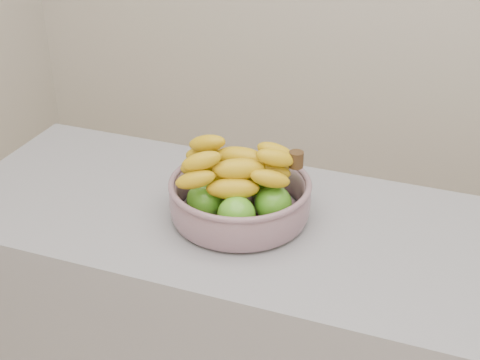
# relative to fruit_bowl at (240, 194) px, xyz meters

# --- Properties ---
(fruit_bowl) EXTENTS (0.34, 0.34, 0.18)m
(fruit_bowl) POSITION_rel_fruit_bowl_xyz_m (0.00, 0.00, 0.00)
(fruit_bowl) COLOR #868DA1
(fruit_bowl) RESTS_ON counter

